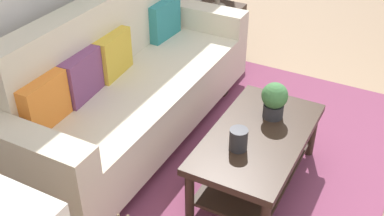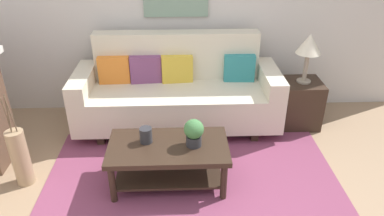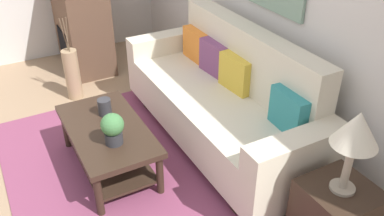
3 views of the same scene
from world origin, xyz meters
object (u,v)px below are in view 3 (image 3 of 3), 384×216
object	(u,v)px
couch	(223,100)
table_lamp	(356,132)
throw_pillow_teal	(289,112)
coffee_table	(108,139)
throw_pillow_plum	(215,58)
tabletop_vase	(105,107)
fireplace	(82,23)
floor_vase	(72,75)
potted_plant_tabletop	(113,128)
throw_pillow_orange	(196,45)
throw_pillow_mustard	(236,73)

from	to	relation	value
couch	table_lamp	world-z (taller)	table_lamp
throw_pillow_teal	table_lamp	bearing A→B (deg)	-12.70
throw_pillow_teal	coffee_table	size ratio (longest dim) A/B	0.33
throw_pillow_plum	tabletop_vase	world-z (taller)	throw_pillow_plum
table_lamp	fireplace	xyz separation A→B (m)	(-3.65, -0.63, -0.41)
throw_pillow_plum	fireplace	size ratio (longest dim) A/B	0.31
fireplace	floor_vase	xyz separation A→B (m)	(0.72, -0.35, -0.30)
potted_plant_tabletop	table_lamp	distance (m)	1.74
throw_pillow_orange	floor_vase	distance (m)	1.42
throw_pillow_mustard	coffee_table	xyz separation A→B (m)	(-0.09, -1.20, -0.37)
throw_pillow_teal	fireplace	world-z (taller)	fireplace
couch	throw_pillow_mustard	bearing A→B (deg)	90.00
tabletop_vase	table_lamp	xyz separation A→B (m)	(1.75, 0.98, 0.49)
coffee_table	tabletop_vase	xyz separation A→B (m)	(-0.20, 0.06, 0.19)
table_lamp	fireplace	distance (m)	3.73
couch	throw_pillow_teal	bearing A→B (deg)	9.71
table_lamp	floor_vase	xyz separation A→B (m)	(-2.93, -0.98, -0.71)
coffee_table	floor_vase	distance (m)	1.38
throw_pillow_plum	couch	bearing A→B (deg)	-18.89
throw_pillow_plum	table_lamp	bearing A→B (deg)	-5.15
throw_pillow_plum	table_lamp	distance (m)	1.86
couch	throw_pillow_plum	world-z (taller)	couch
throw_pillow_plum	potted_plant_tabletop	xyz separation A→B (m)	(0.51, -1.22, -0.11)
coffee_table	potted_plant_tabletop	xyz separation A→B (m)	(0.23, -0.01, 0.26)
throw_pillow_plum	table_lamp	world-z (taller)	table_lamp
tabletop_vase	floor_vase	size ratio (longest dim) A/B	0.26
potted_plant_tabletop	floor_vase	distance (m)	1.64
tabletop_vase	throw_pillow_mustard	bearing A→B (deg)	75.68
coffee_table	floor_vase	bearing A→B (deg)	177.71
table_lamp	floor_vase	distance (m)	3.17
throw_pillow_plum	throw_pillow_teal	size ratio (longest dim) A/B	1.00
throw_pillow_teal	fireplace	distance (m)	3.03
couch	floor_vase	size ratio (longest dim) A/B	4.07
throw_pillow_plum	potted_plant_tabletop	distance (m)	1.32
table_lamp	throw_pillow_orange	bearing A→B (deg)	175.70
tabletop_vase	potted_plant_tabletop	world-z (taller)	potted_plant_tabletop
throw_pillow_orange	table_lamp	world-z (taller)	table_lamp
throw_pillow_orange	floor_vase	size ratio (longest dim) A/B	0.63
fireplace	floor_vase	distance (m)	0.86
throw_pillow_teal	throw_pillow_plum	bearing A→B (deg)	180.00
throw_pillow_plum	tabletop_vase	distance (m)	1.16
throw_pillow_teal	fireplace	bearing A→B (deg)	-164.71
throw_pillow_plum	tabletop_vase	xyz separation A→B (m)	(0.07, -1.15, -0.18)
couch	table_lamp	distance (m)	1.57
throw_pillow_plum	coffee_table	distance (m)	1.29
throw_pillow_mustard	fireplace	size ratio (longest dim) A/B	0.31
throw_pillow_plum	throw_pillow_mustard	world-z (taller)	same
couch	potted_plant_tabletop	xyz separation A→B (m)	(0.14, -1.09, 0.14)
throw_pillow_mustard	fireplace	bearing A→B (deg)	-159.98
couch	table_lamp	xyz separation A→B (m)	(1.46, -0.04, 0.56)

